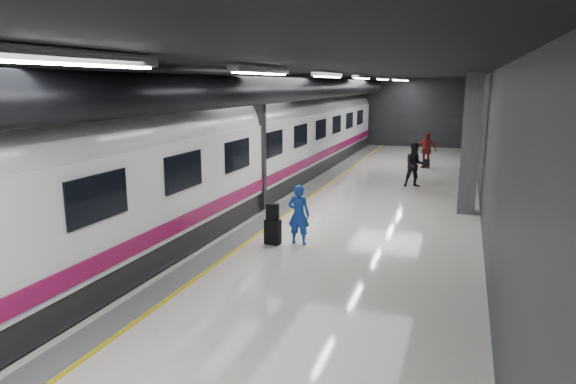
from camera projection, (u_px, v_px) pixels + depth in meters
The scene contains 9 objects.
ground at pixel (316, 216), 16.45m from camera, with size 40.00×40.00×0.00m, color white.
platform_hall at pixel (316, 103), 16.69m from camera, with size 10.02×40.02×4.51m.
train at pixel (222, 148), 17.06m from camera, with size 3.05×38.00×4.05m.
traveler_main at pixel (299, 215), 13.40m from camera, with size 0.58×0.38×1.60m, color blue.
suitcase_main at pixel (273, 232), 13.50m from camera, with size 0.40×0.25×0.66m, color black.
shoulder_bag at pixel (273, 212), 13.39m from camera, with size 0.33×0.17×0.44m, color black.
traveler_far_a at pixel (415, 165), 20.89m from camera, with size 0.88×0.68×1.81m, color black.
traveler_far_b at pixel (426, 150), 25.68m from camera, with size 1.05×0.44×1.79m, color maroon.
suitcase_far at pixel (426, 164), 25.78m from camera, with size 0.30×0.19×0.44m, color black.
Camera 1 is at (4.36, -15.35, 4.15)m, focal length 32.00 mm.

